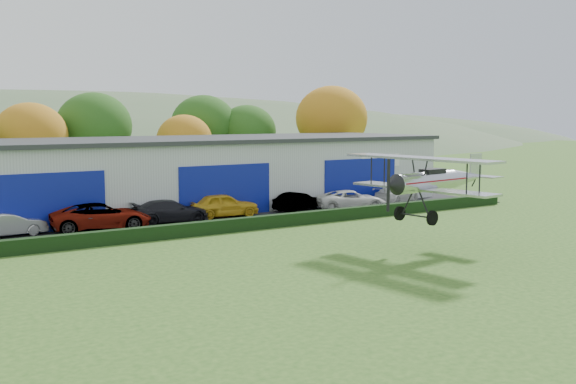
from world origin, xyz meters
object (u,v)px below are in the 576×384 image
car_1 (9,225)px  car_2 (101,217)px  biplane (433,179)px  hangar (189,172)px  car_7 (396,194)px  car_4 (223,205)px  car_3 (170,211)px  car_6 (351,200)px  car_5 (297,201)px

car_1 → car_2: 5.21m
car_1 → biplane: 24.11m
hangar → car_7: size_ratio=8.77×
hangar → car_4: 6.68m
car_2 → car_3: (4.69, 0.50, -0.09)m
car_2 → car_6: (18.43, -1.14, -0.11)m
car_1 → car_5: (19.91, -0.19, -0.02)m
car_3 → car_6: 13.84m
car_2 → car_3: size_ratio=1.17×
car_3 → car_4: size_ratio=1.05×
car_2 → car_7: bearing=-82.8°
hangar → car_1: hangar is taller
car_2 → car_4: size_ratio=1.23×
car_2 → car_7: 23.84m
car_5 → hangar: bearing=24.1°
car_7 → car_4: bearing=69.4°
car_7 → car_3: bearing=70.7°
hangar → car_3: bearing=-123.7°
car_6 → car_7: size_ratio=1.11×
hangar → car_7: 16.50m
car_2 → biplane: size_ratio=0.68×
car_1 → biplane: bearing=-138.1°
car_5 → car_7: (9.08, -0.66, 0.00)m
car_1 → car_4: car_4 is taller
car_1 → car_3: car_3 is taller
hangar → car_5: hangar is taller
car_1 → car_4: 13.88m
car_1 → car_6: 23.66m
hangar → car_6: bearing=-41.7°
car_1 → car_3: (9.84, -0.27, 0.05)m
car_6 → biplane: (-6.07, -14.37, 3.03)m
car_7 → hangar: bearing=46.3°
car_1 → biplane: biplane is taller
car_1 → car_4: size_ratio=0.86×
car_1 → car_3: 9.84m
hangar → biplane: hangar is taller
hangar → car_3: (-4.44, -6.66, -1.87)m
car_1 → car_7: car_1 is taller
car_6 → biplane: biplane is taller
car_1 → car_5: 19.91m
car_7 → biplane: (-11.48, -15.44, 3.07)m
car_5 → car_6: 4.06m
car_3 → car_7: car_3 is taller
car_7 → biplane: size_ratio=0.52×
car_3 → car_4: 4.05m
car_4 → car_6: car_4 is taller
car_5 → biplane: size_ratio=0.46×
car_3 → car_2: bearing=101.4°
car_4 → car_5: size_ratio=1.19×
car_4 → car_7: bearing=-85.8°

